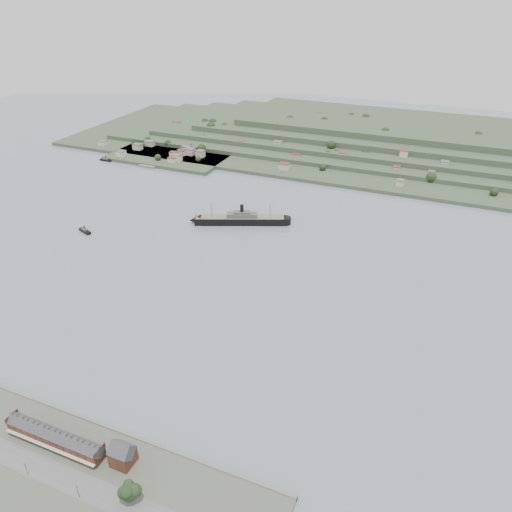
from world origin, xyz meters
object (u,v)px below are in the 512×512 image
at_px(gabled_building, 123,454).
at_px(steamship, 238,220).
at_px(tugboat, 85,231).
at_px(fig_tree, 129,492).
at_px(terrace_row, 55,437).

height_order(gabled_building, steamship, steamship).
bearing_deg(tugboat, steamship, 30.53).
bearing_deg(steamship, fig_tree, -74.52).
height_order(terrace_row, steamship, steamship).
height_order(steamship, tugboat, steamship).
distance_m(gabled_building, steamship, 273.51).
xyz_separation_m(terrace_row, steamship, (-25.42, 270.17, -2.54)).
xyz_separation_m(gabled_building, tugboat, (-184.66, 194.34, -6.51)).
xyz_separation_m(steamship, fig_tree, (78.04, -281.85, 4.63)).
height_order(gabled_building, fig_tree, gabled_building).
bearing_deg(fig_tree, terrace_row, 167.48).
bearing_deg(tugboat, terrace_row, -53.43).
distance_m(gabled_building, tugboat, 268.16).
distance_m(steamship, fig_tree, 292.50).
bearing_deg(terrace_row, fig_tree, -12.52).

